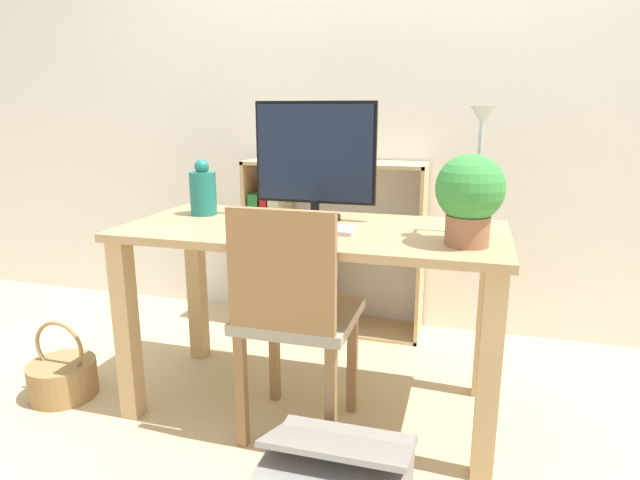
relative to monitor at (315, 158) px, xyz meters
The scene contains 11 objects.
ground_plane 1.00m from the monitor, 76.85° to the right, with size 10.00×10.00×0.00m, color #CCB284.
wall_back 0.89m from the monitor, 87.61° to the left, with size 8.00×0.05×2.60m.
desk 0.41m from the monitor, 76.85° to the right, with size 1.42×0.65×0.74m.
monitor is the anchor object (origin of this frame).
keyboard 0.31m from the monitor, 89.15° to the right, with size 0.41×0.12×0.02m.
vase 0.49m from the monitor, behind, with size 0.11×0.11×0.23m.
desk_lamp 0.64m from the monitor, 13.46° to the right, with size 0.10×0.19×0.44m.
potted_plant 0.66m from the monitor, 24.79° to the right, with size 0.22×0.22×0.30m.
chair 0.63m from the monitor, 85.06° to the right, with size 0.40×0.40×0.87m.
bookshelf 0.94m from the monitor, 112.12° to the left, with size 0.94×0.28×0.91m.
basket 1.39m from the monitor, 159.54° to the right, with size 0.27×0.27×0.33m.
Camera 1 is at (0.57, -1.87, 1.17)m, focal length 30.00 mm.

